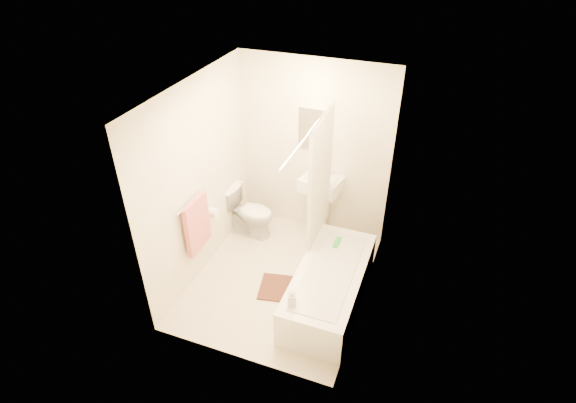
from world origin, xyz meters
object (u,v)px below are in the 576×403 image
at_px(sink, 321,204).
at_px(bathtub, 329,286).
at_px(toilet, 249,212).
at_px(soap_bottle, 292,298).
at_px(bath_mat, 285,288).

bearing_deg(sink, bathtub, -58.40).
relative_size(toilet, soap_bottle, 3.70).
distance_m(bathtub, bath_mat, 0.59).
bearing_deg(bathtub, toilet, 148.07).
xyz_separation_m(sink, soap_bottle, (0.24, -1.80, 0.06)).
bearing_deg(sink, bath_mat, -83.51).
relative_size(sink, bathtub, 0.61).
bearing_deg(bath_mat, toilet, 134.08).
xyz_separation_m(bathtub, bath_mat, (-0.54, -0.01, -0.22)).
bearing_deg(bath_mat, sink, 86.69).
distance_m(sink, bath_mat, 1.29).
distance_m(toilet, bath_mat, 1.27).
xyz_separation_m(toilet, soap_bottle, (1.16, -1.48, 0.21)).
xyz_separation_m(toilet, bathtub, (1.39, -0.87, -0.12)).
distance_m(sink, bathtub, 1.31).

